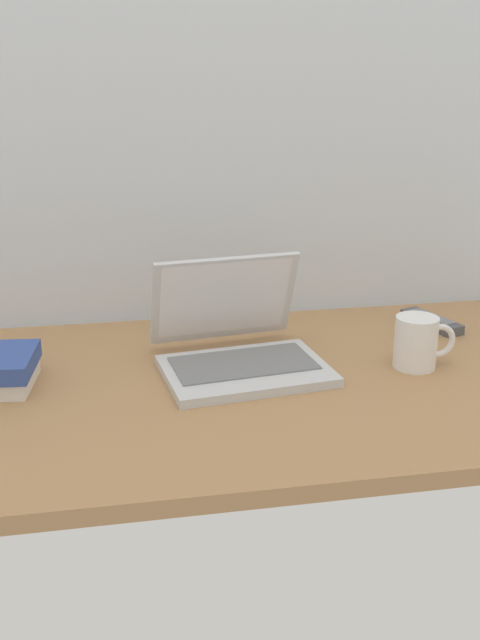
% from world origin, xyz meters
% --- Properties ---
extents(desk, '(1.60, 0.76, 0.03)m').
position_xyz_m(desk, '(0.00, 0.00, 0.01)').
color(desk, '#A87A4C').
rests_on(desk, ground).
extents(laptop, '(0.34, 0.33, 0.21)m').
position_xyz_m(laptop, '(0.02, 0.07, 0.07)').
color(laptop, silver).
rests_on(laptop, desk).
extents(coffee_mug, '(0.12, 0.08, 0.10)m').
position_xyz_m(coffee_mug, '(0.37, -0.00, 0.08)').
color(coffee_mug, white).
rests_on(coffee_mug, desk).
extents(remote_control_near, '(0.09, 0.17, 0.02)m').
position_xyz_m(remote_control_near, '(0.50, 0.22, 0.04)').
color(remote_control_near, '#4C4C51').
rests_on(remote_control_near, desk).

